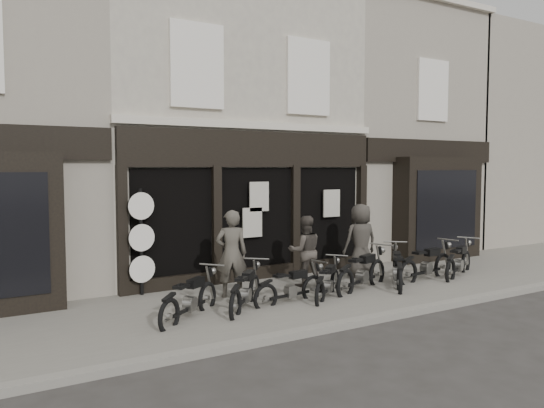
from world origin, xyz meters
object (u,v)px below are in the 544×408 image
motorcycle_0 (190,303)px  man_left (231,254)px  motorcycle_6 (427,267)px  man_centre (305,251)px  motorcycle_4 (362,276)px  motorcycle_5 (397,272)px  motorcycle_3 (328,285)px  man_right (361,240)px  motorcycle_2 (291,290)px  motorcycle_7 (459,264)px  advert_sign_post (142,246)px  motorcycle_1 (246,294)px

motorcycle_0 → man_left: man_left is taller
motorcycle_6 → man_centre: size_ratio=1.31×
motorcycle_4 → motorcycle_5: bearing=-26.2°
motorcycle_3 → man_right: size_ratio=0.85×
man_left → man_right: 3.88m
man_left → man_right: man_left is taller
motorcycle_2 → man_right: 3.30m
motorcycle_5 → motorcycle_4: bearing=125.5°
motorcycle_5 → motorcycle_7: size_ratio=0.90×
man_centre → man_right: bearing=-158.0°
motorcycle_6 → advert_sign_post: (-6.79, 2.09, 0.80)m
motorcycle_1 → motorcycle_6: 5.28m
motorcycle_6 → advert_sign_post: bearing=153.4°
motorcycle_6 → motorcycle_7: (1.08, -0.12, -0.01)m
motorcycle_4 → man_right: bearing=30.3°
motorcycle_6 → man_left: 5.26m
motorcycle_1 → motorcycle_5: 4.18m
motorcycle_4 → man_centre: bearing=114.9°
motorcycle_6 → motorcycle_7: size_ratio=1.10×
motorcycle_2 → motorcycle_7: motorcycle_7 is taller
motorcycle_1 → man_left: (0.14, 0.94, 0.69)m
motorcycle_3 → man_centre: bearing=43.4°
motorcycle_1 → motorcycle_0: bearing=137.2°
motorcycle_1 → motorcycle_3: 2.01m
motorcycle_3 → man_right: man_right is taller
man_right → advert_sign_post: advert_sign_post is taller
motorcycle_1 → motorcycle_2: motorcycle_1 is taller
motorcycle_0 → man_right: (5.26, 1.22, 0.68)m
motorcycle_4 → motorcycle_5: (1.03, -0.09, -0.01)m
motorcycle_5 → motorcycle_6: size_ratio=0.82×
motorcycle_5 → man_right: 1.36m
motorcycle_3 → motorcycle_6: (3.28, 0.16, 0.06)m
motorcycle_4 → advert_sign_post: 5.17m
man_centre → advert_sign_post: advert_sign_post is taller
motorcycle_0 → motorcycle_1: 1.25m
motorcycle_4 → man_left: man_left is taller
motorcycle_2 → man_centre: (1.11, 1.09, 0.61)m
motorcycle_4 → man_left: bearing=142.1°
man_left → man_right: size_ratio=1.01×
motorcycle_2 → motorcycle_7: bearing=-7.3°
man_left → advert_sign_post: advert_sign_post is taller
man_centre → advert_sign_post: bearing=0.4°
motorcycle_4 → motorcycle_7: motorcycle_4 is taller
motorcycle_4 → motorcycle_7: size_ratio=1.06×
motorcycle_4 → motorcycle_6: (2.13, -0.01, -0.00)m
motorcycle_2 → motorcycle_5: bearing=-6.5°
motorcycle_4 → motorcycle_7: 3.21m
motorcycle_3 → motorcycle_7: 4.35m
motorcycle_1 → motorcycle_2: size_ratio=0.86×
motorcycle_1 → motorcycle_2: (1.04, -0.10, -0.03)m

